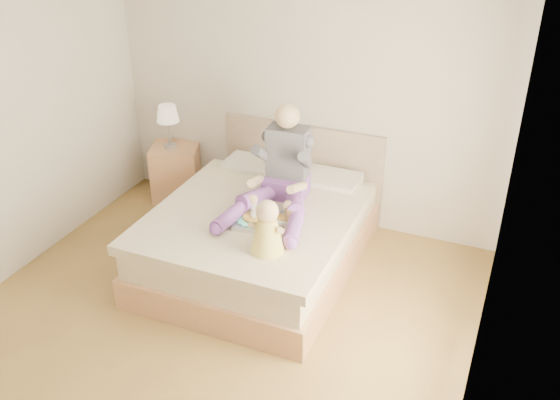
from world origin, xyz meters
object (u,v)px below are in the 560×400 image
at_px(adult, 281,175).
at_px(tray, 265,220).
at_px(bed, 262,232).
at_px(baby, 268,230).
at_px(nightstand, 177,172).

distance_m(adult, tray, 0.46).
distance_m(bed, adult, 0.58).
relative_size(bed, baby, 4.87).
height_order(bed, adult, adult).
bearing_deg(nightstand, adult, -43.98).
bearing_deg(nightstand, bed, -49.51).
bearing_deg(adult, baby, -78.59).
xyz_separation_m(bed, adult, (0.14, 0.11, 0.56)).
bearing_deg(tray, bed, 111.92).
xyz_separation_m(nightstand, baby, (1.76, -1.46, 0.49)).
bearing_deg(adult, nightstand, 151.91).
relative_size(nightstand, tray, 1.16).
height_order(bed, tray, bed).
distance_m(bed, tray, 0.47).
bearing_deg(bed, adult, 36.58).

